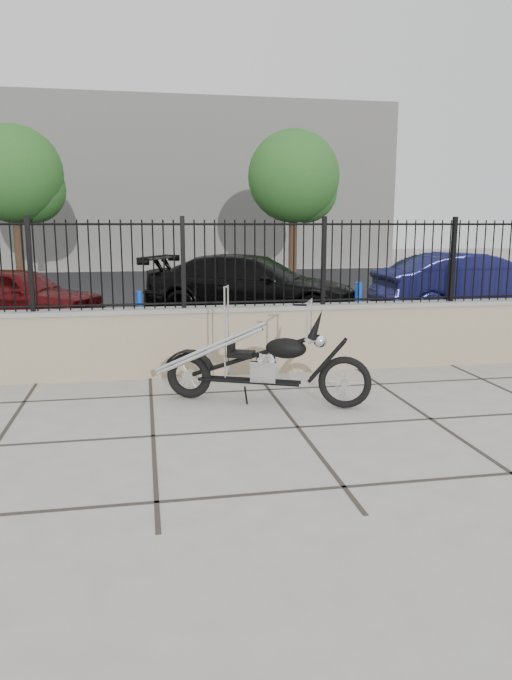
{
  "coord_description": "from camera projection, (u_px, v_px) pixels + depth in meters",
  "views": [
    {
      "loc": [
        -1.54,
        -5.88,
        2.09
      ],
      "look_at": [
        -0.22,
        1.25,
        0.71
      ],
      "focal_mm": 32.0,
      "sensor_mm": 36.0,
      "label": 1
    }
  ],
  "objects": [
    {
      "name": "car_black",
      "position": [
        253.0,
        287.0,
        13.68
      ],
      "size": [
        5.31,
        4.01,
        1.43
      ],
      "primitive_type": "imported",
      "rotation": [
        0.0,
        0.0,
        1.1
      ],
      "color": "black",
      "rests_on": "parking_lot"
    },
    {
      "name": "parking_lot",
      "position": [
        196.0,
        295.0,
        18.42
      ],
      "size": [
        30.0,
        30.0,
        0.0
      ],
      "primitive_type": "plane",
      "color": "black",
      "rests_on": "ground"
    },
    {
      "name": "car_red",
      "position": [
        16.0,
        295.0,
        12.78
      ],
      "size": [
        3.95,
        2.81,
        1.25
      ],
      "primitive_type": "imported",
      "rotation": [
        0.0,
        0.0,
        1.16
      ],
      "color": "#4F0B0E",
      "rests_on": "parking_lot"
    },
    {
      "name": "car_blue",
      "position": [
        473.0,
        285.0,
        13.91
      ],
      "size": [
        4.49,
        1.65,
        1.47
      ],
      "primitive_type": "imported",
      "rotation": [
        0.0,
        0.0,
        1.55
      ],
      "color": "#10123E",
      "rests_on": "parking_lot"
    },
    {
      "name": "bollard_b",
      "position": [
        358.0,
        311.0,
        11.13
      ],
      "size": [
        0.15,
        0.15,
        1.06
      ],
      "primitive_type": "cylinder",
      "rotation": [
        0.0,
        0.0,
        0.24
      ],
      "color": "#0D2FC9",
      "rests_on": "ground_plane"
    },
    {
      "name": "tree_left",
      "position": [
        14.0,
        170.0,
        20.98
      ],
      "size": [
        3.37,
        3.37,
        5.68
      ],
      "rotation": [
        0.0,
        0.0,
        -0.06
      ],
      "color": "#382619",
      "rests_on": "ground_plane"
    },
    {
      "name": "retaining_wall",
      "position": [
        255.0,
        339.0,
        8.67
      ],
      "size": [
        14.0,
        0.36,
        0.96
      ],
      "primitive_type": "cube",
      "color": "gray",
      "rests_on": "ground_plane"
    },
    {
      "name": "bollard_a",
      "position": [
        140.0,
        316.0,
        10.95
      ],
      "size": [
        0.14,
        0.14,
        0.92
      ],
      "primitive_type": "cylinder",
      "rotation": [
        0.0,
        0.0,
        -0.27
      ],
      "color": "#0B15AE",
      "rests_on": "ground_plane"
    },
    {
      "name": "background_building",
      "position": [
        171.0,
        187.0,
        31.2
      ],
      "size": [
        22.0,
        6.0,
        8.0
      ],
      "primitive_type": "cube",
      "color": "beige",
      "rests_on": "ground_plane"
    },
    {
      "name": "chopper_motorcycle",
      "position": [
        261.0,
        345.0,
        7.1
      ],
      "size": [
        2.33,
        1.33,
        1.42
      ],
      "primitive_type": null,
      "rotation": [
        0.0,
        0.0,
        -0.41
      ],
      "color": "black",
      "rests_on": "ground_plane"
    },
    {
      "name": "tree_right",
      "position": [
        294.0,
        172.0,
        22.35
      ],
      "size": [
        3.39,
        3.39,
        5.72
      ],
      "rotation": [
        0.0,
        0.0,
        0.17
      ],
      "color": "#382619",
      "rests_on": "ground_plane"
    },
    {
      "name": "ground_plane",
      "position": [
        298.0,
        427.0,
        6.35
      ],
      "size": [
        90.0,
        90.0,
        0.0
      ],
      "primitive_type": "plane",
      "color": "#99968E",
      "rests_on": "ground"
    },
    {
      "name": "iron_fence",
      "position": [
        255.0,
        263.0,
        8.47
      ],
      "size": [
        14.0,
        0.08,
        1.2
      ],
      "primitive_type": "cube",
      "color": "black",
      "rests_on": "retaining_wall"
    }
  ]
}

